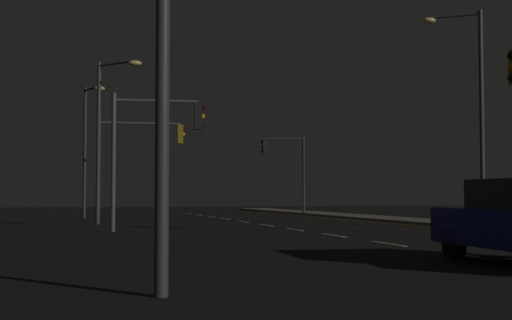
# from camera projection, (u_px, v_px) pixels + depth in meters

# --- Properties ---
(ground_plane) EXTENTS (112.00, 112.00, 0.00)m
(ground_plane) POSITION_uv_depth(u_px,v_px,m) (328.00, 235.00, 23.16)
(ground_plane) COLOR black
(ground_plane) RESTS_ON ground
(lane_markings_center) EXTENTS (0.14, 50.00, 0.01)m
(lane_markings_center) POSITION_uv_depth(u_px,v_px,m) (294.00, 229.00, 26.54)
(lane_markings_center) COLOR silver
(lane_markings_center) RESTS_ON ground
(lane_edge_line) EXTENTS (0.14, 53.00, 0.01)m
(lane_edge_line) POSITION_uv_depth(u_px,v_px,m) (422.00, 226.00, 29.50)
(lane_edge_line) COLOR gold
(lane_edge_line) RESTS_ON ground
(traffic_light_mid_left) EXTENTS (4.34, 0.55, 5.13)m
(traffic_light_mid_left) POSITION_uv_depth(u_px,v_px,m) (138.00, 148.00, 36.06)
(traffic_light_mid_left) COLOR #2D3033
(traffic_light_mid_left) RESTS_ON ground
(traffic_light_far_left) EXTENTS (2.86, 0.49, 5.00)m
(traffic_light_far_left) POSITION_uv_depth(u_px,v_px,m) (285.00, 158.00, 46.18)
(traffic_light_far_left) COLOR #2D3033
(traffic_light_far_left) RESTS_ON sidewalk_right
(traffic_light_near_right) EXTENTS (3.28, 0.56, 4.86)m
(traffic_light_near_right) POSITION_uv_depth(u_px,v_px,m) (155.00, 135.00, 25.46)
(traffic_light_near_right) COLOR #4C4C51
(traffic_light_near_right) RESTS_ON ground
(street_lamp_mid_block) EXTENTS (1.96, 1.38, 8.37)m
(street_lamp_mid_block) POSITION_uv_depth(u_px,v_px,m) (473.00, 97.00, 28.12)
(street_lamp_mid_block) COLOR #38383D
(street_lamp_mid_block) RESTS_ON sidewalk_right
(street_lamp_across_street) EXTENTS (1.07, 1.78, 7.18)m
(street_lamp_across_street) POSITION_uv_depth(u_px,v_px,m) (88.00, 139.00, 39.13)
(street_lamp_across_street) COLOR #2D3033
(street_lamp_across_street) RESTS_ON ground
(street_lamp_far_end) EXTENTS (1.79, 1.81, 7.09)m
(street_lamp_far_end) POSITION_uv_depth(u_px,v_px,m) (105.00, 125.00, 31.20)
(street_lamp_far_end) COLOR #38383D
(street_lamp_far_end) RESTS_ON ground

